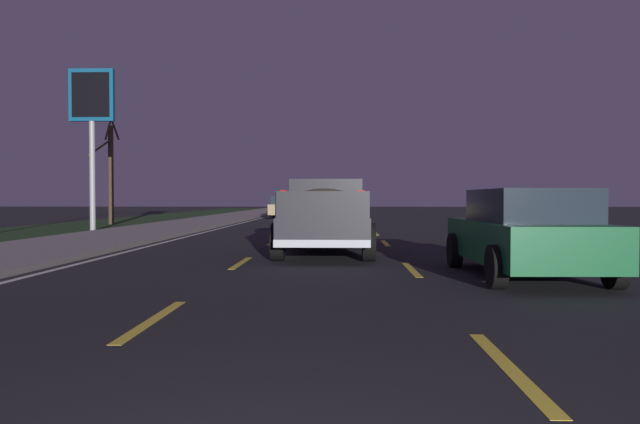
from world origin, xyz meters
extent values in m
plane|color=black|center=(27.00, 0.00, 0.00)|extent=(144.00, 144.00, 0.00)
cube|color=gray|center=(27.00, 7.45, 0.06)|extent=(108.00, 4.00, 0.12)
cube|color=#1E3819|center=(27.00, 12.45, 0.00)|extent=(108.00, 6.00, 0.01)
cube|color=yellow|center=(2.57, -1.75, 0.00)|extent=(2.40, 0.14, 0.01)
cube|color=yellow|center=(9.42, -1.75, 0.00)|extent=(2.40, 0.14, 0.01)
cube|color=yellow|center=(16.39, -1.75, 0.00)|extent=(2.40, 0.14, 0.01)
cube|color=yellow|center=(21.48, -1.75, 0.00)|extent=(2.40, 0.14, 0.01)
cube|color=yellow|center=(27.18, -1.75, 0.00)|extent=(2.40, 0.14, 0.01)
cube|color=yellow|center=(33.89, -1.75, 0.00)|extent=(2.40, 0.14, 0.01)
cube|color=yellow|center=(40.77, -1.75, 0.00)|extent=(2.40, 0.14, 0.01)
cube|color=yellow|center=(47.72, -1.75, 0.00)|extent=(2.40, 0.14, 0.01)
cube|color=yellow|center=(54.33, -1.75, 0.00)|extent=(2.40, 0.14, 0.01)
cube|color=yellow|center=(60.54, -1.75, 0.00)|extent=(2.40, 0.14, 0.01)
cube|color=yellow|center=(66.66, -1.75, 0.00)|extent=(2.40, 0.14, 0.01)
cube|color=yellow|center=(72.39, -1.75, 0.00)|extent=(2.40, 0.14, 0.01)
cube|color=yellow|center=(78.29, -1.75, 0.00)|extent=(2.40, 0.14, 0.01)
cube|color=yellow|center=(4.40, 1.75, 0.00)|extent=(2.40, 0.14, 0.01)
cube|color=yellow|center=(10.51, 1.75, 0.00)|extent=(2.40, 0.14, 0.01)
cube|color=yellow|center=(16.65, 1.75, 0.00)|extent=(2.40, 0.14, 0.01)
cube|color=yellow|center=(23.40, 1.75, 0.00)|extent=(2.40, 0.14, 0.01)
cube|color=yellow|center=(29.20, 1.75, 0.00)|extent=(2.40, 0.14, 0.01)
cube|color=yellow|center=(34.28, 1.75, 0.00)|extent=(2.40, 0.14, 0.01)
cube|color=yellow|center=(39.54, 1.75, 0.00)|extent=(2.40, 0.14, 0.01)
cube|color=yellow|center=(44.87, 1.75, 0.00)|extent=(2.40, 0.14, 0.01)
cube|color=yellow|center=(50.24, 1.75, 0.00)|extent=(2.40, 0.14, 0.01)
cube|color=yellow|center=(57.04, 1.75, 0.00)|extent=(2.40, 0.14, 0.01)
cube|color=yellow|center=(63.08, 1.75, 0.00)|extent=(2.40, 0.14, 0.01)
cube|color=yellow|center=(69.26, 1.75, 0.00)|extent=(2.40, 0.14, 0.01)
cube|color=yellow|center=(74.69, 1.75, 0.00)|extent=(2.40, 0.14, 0.01)
cube|color=silver|center=(27.00, 5.15, 0.00)|extent=(108.00, 0.14, 0.01)
cube|color=#232328|center=(12.77, 0.00, 0.67)|extent=(5.41, 2.02, 0.60)
cube|color=#232328|center=(13.96, 0.00, 1.42)|extent=(2.17, 1.85, 0.90)
cube|color=#1E2833|center=(12.91, 0.00, 1.47)|extent=(0.04, 1.44, 0.50)
cube|color=#232328|center=(11.69, 0.94, 1.25)|extent=(3.02, 0.09, 0.56)
cube|color=#232328|center=(11.69, -0.94, 1.25)|extent=(3.02, 0.09, 0.56)
cube|color=#232328|center=(10.11, 0.01, 1.25)|extent=(0.09, 1.88, 0.56)
cube|color=silver|center=(10.11, 0.01, 0.45)|extent=(0.13, 2.00, 0.16)
cube|color=red|center=(10.12, 0.81, 1.45)|extent=(0.06, 0.14, 0.20)
cube|color=red|center=(10.12, -0.79, 1.45)|extent=(0.06, 0.14, 0.20)
ellipsoid|color=#4C422D|center=(11.69, 0.00, 1.29)|extent=(2.60, 1.53, 0.64)
sphere|color=silver|center=(12.19, 0.36, 1.15)|extent=(0.40, 0.40, 0.40)
sphere|color=beige|center=(11.09, -0.29, 1.13)|extent=(0.34, 0.34, 0.34)
cylinder|color=black|center=(14.56, 0.99, 0.42)|extent=(0.84, 0.28, 0.84)
cylinder|color=black|center=(14.55, -1.01, 0.42)|extent=(0.84, 0.28, 0.84)
cylinder|color=black|center=(10.99, 1.01, 0.42)|extent=(0.84, 0.28, 0.84)
cylinder|color=black|center=(10.99, -0.99, 0.42)|extent=(0.84, 0.28, 0.84)
cube|color=#9E845B|center=(39.56, 3.48, 0.63)|extent=(4.42, 1.86, 0.70)
cube|color=#1E2833|center=(39.31, 3.48, 1.26)|extent=(2.48, 1.62, 0.56)
cylinder|color=black|center=(41.07, 4.36, 0.34)|extent=(0.68, 0.22, 0.68)
cylinder|color=black|center=(41.05, 2.56, 0.34)|extent=(0.68, 0.22, 0.68)
cylinder|color=black|center=(38.08, 4.40, 0.34)|extent=(0.68, 0.22, 0.68)
cylinder|color=black|center=(38.06, 2.60, 0.34)|extent=(0.68, 0.22, 0.68)
cube|color=red|center=(37.41, 3.50, 0.68)|extent=(0.10, 1.51, 0.10)
cube|color=#14592D|center=(8.42, -3.61, 0.63)|extent=(4.44, 1.91, 0.70)
cube|color=#1E2833|center=(8.17, -3.61, 1.26)|extent=(2.50, 1.65, 0.56)
cylinder|color=black|center=(9.90, -2.67, 0.34)|extent=(0.68, 0.22, 0.68)
cylinder|color=black|center=(9.94, -4.47, 0.34)|extent=(0.68, 0.22, 0.68)
cylinder|color=black|center=(6.91, -2.74, 0.34)|extent=(0.68, 0.22, 0.68)
cylinder|color=black|center=(6.95, -4.54, 0.34)|extent=(0.68, 0.22, 0.68)
cube|color=red|center=(6.27, -3.66, 0.68)|extent=(0.12, 1.51, 0.10)
cylinder|color=#99999E|center=(23.12, 10.13, 3.42)|extent=(0.24, 0.24, 6.84)
cube|color=navy|center=(23.12, 10.13, 5.74)|extent=(0.24, 1.90, 2.20)
cube|color=black|center=(22.99, 10.13, 5.74)|extent=(0.04, 1.60, 1.87)
cylinder|color=#423323|center=(29.46, 11.75, 2.61)|extent=(0.28, 0.28, 5.21)
cylinder|color=#423323|center=(29.88, 11.94, 3.58)|extent=(0.91, 0.49, 1.06)
cylinder|color=#423323|center=(29.78, 11.65, 5.12)|extent=(0.72, 0.31, 1.24)
cylinder|color=#423323|center=(28.82, 11.65, 4.90)|extent=(1.36, 0.34, 1.13)
cylinder|color=#423323|center=(28.91, 12.13, 4.01)|extent=(1.10, 0.93, 1.05)
camera|label=1|loc=(-2.44, -0.38, 1.38)|focal=34.36mm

